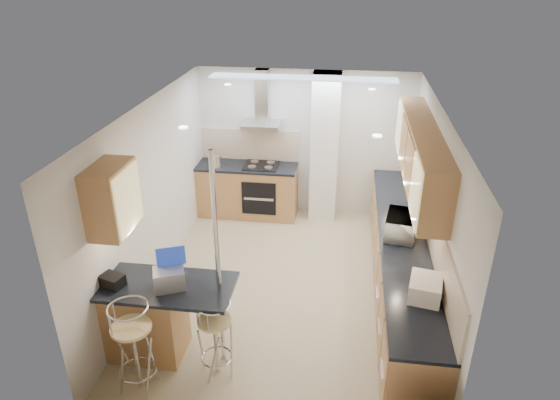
# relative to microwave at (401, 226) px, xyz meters

# --- Properties ---
(ground) EXTENTS (4.80, 4.80, 0.00)m
(ground) POSITION_rel_microwave_xyz_m (-1.44, 0.00, -1.07)
(ground) COLOR tan
(ground) RESTS_ON ground
(room_shell) EXTENTS (3.64, 4.84, 2.51)m
(room_shell) POSITION_rel_microwave_xyz_m (-1.12, 0.38, 0.47)
(room_shell) COLOR silver
(room_shell) RESTS_ON ground
(right_counter) EXTENTS (0.63, 4.40, 0.92)m
(right_counter) POSITION_rel_microwave_xyz_m (0.06, 0.00, -0.61)
(right_counter) COLOR #A37541
(right_counter) RESTS_ON ground
(back_counter) EXTENTS (1.70, 0.63, 0.92)m
(back_counter) POSITION_rel_microwave_xyz_m (-2.39, 2.10, -0.61)
(back_counter) COLOR #A37541
(back_counter) RESTS_ON ground
(peninsula) EXTENTS (1.47, 0.72, 0.94)m
(peninsula) POSITION_rel_microwave_xyz_m (-2.57, -1.45, -0.59)
(peninsula) COLOR #A37541
(peninsula) RESTS_ON ground
(microwave) EXTENTS (0.45, 0.59, 0.30)m
(microwave) POSITION_rel_microwave_xyz_m (0.00, 0.00, 0.00)
(microwave) COLOR white
(microwave) RESTS_ON right_counter
(laptop) EXTENTS (0.39, 0.34, 0.22)m
(laptop) POSITION_rel_microwave_xyz_m (-2.50, -1.48, -0.02)
(laptop) COLOR gray
(laptop) RESTS_ON peninsula
(bag) EXTENTS (0.28, 0.24, 0.13)m
(bag) POSITION_rel_microwave_xyz_m (-3.11, -1.54, -0.06)
(bag) COLOR black
(bag) RESTS_ON peninsula
(bar_stool_near) EXTENTS (0.54, 0.54, 1.06)m
(bar_stool_near) POSITION_rel_microwave_xyz_m (-2.74, -1.99, -0.54)
(bar_stool_near) COLOR #DDBA77
(bar_stool_near) RESTS_ON ground
(bar_stool_end) EXTENTS (0.53, 0.53, 0.93)m
(bar_stool_end) POSITION_rel_microwave_xyz_m (-1.99, -1.67, -0.60)
(bar_stool_end) COLOR #DDBA77
(bar_stool_end) RESTS_ON ground
(jar_a) EXTENTS (0.13, 0.13, 0.19)m
(jar_a) POSITION_rel_microwave_xyz_m (0.19, 0.42, -0.05)
(jar_a) COLOR white
(jar_a) RESTS_ON right_counter
(jar_b) EXTENTS (0.14, 0.14, 0.13)m
(jar_b) POSITION_rel_microwave_xyz_m (0.11, 0.54, -0.08)
(jar_b) COLOR white
(jar_b) RESTS_ON right_counter
(jar_c) EXTENTS (0.18, 0.18, 0.18)m
(jar_c) POSITION_rel_microwave_xyz_m (0.07, -0.19, -0.06)
(jar_c) COLOR #BEB698
(jar_c) RESTS_ON right_counter
(jar_d) EXTENTS (0.13, 0.13, 0.14)m
(jar_d) POSITION_rel_microwave_xyz_m (0.10, -1.12, -0.08)
(jar_d) COLOR white
(jar_d) RESTS_ON right_counter
(bread_bin) EXTENTS (0.39, 0.45, 0.21)m
(bread_bin) POSITION_rel_microwave_xyz_m (0.15, -1.25, -0.04)
(bread_bin) COLOR white
(bread_bin) RESTS_ON right_counter
(kettle) EXTENTS (0.16, 0.16, 0.21)m
(kettle) POSITION_rel_microwave_xyz_m (-2.87, 1.91, -0.04)
(kettle) COLOR #B7BABD
(kettle) RESTS_ON back_counter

